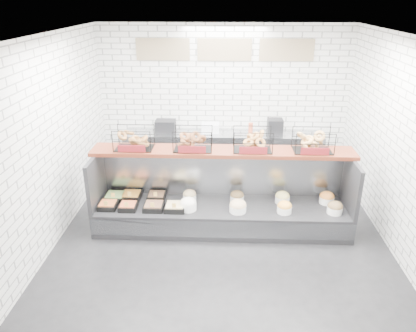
{
  "coord_description": "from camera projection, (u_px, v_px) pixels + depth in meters",
  "views": [
    {
      "loc": [
        0.02,
        -5.38,
        3.49
      ],
      "look_at": [
        -0.22,
        0.45,
        1.01
      ],
      "focal_mm": 35.0,
      "sensor_mm": 36.0,
      "label": 1
    }
  ],
  "objects": [
    {
      "name": "prep_counter",
      "position": [
        223.0,
        153.0,
        8.37
      ],
      "size": [
        4.0,
        0.6,
        1.2
      ],
      "color": "#93969B",
      "rests_on": "ground"
    },
    {
      "name": "display_case",
      "position": [
        221.0,
        208.0,
        6.5
      ],
      "size": [
        4.0,
        0.9,
        1.2
      ],
      "color": "black",
      "rests_on": "ground"
    },
    {
      "name": "ground",
      "position": [
        221.0,
        237.0,
        6.32
      ],
      "size": [
        5.5,
        5.5,
        0.0
      ],
      "primitive_type": "plane",
      "color": "black",
      "rests_on": "ground"
    },
    {
      "name": "room_shell",
      "position": [
        223.0,
        98.0,
        6.06
      ],
      "size": [
        5.02,
        5.51,
        3.01
      ],
      "color": "white",
      "rests_on": "ground"
    },
    {
      "name": "bagel_shelf",
      "position": [
        223.0,
        143.0,
        6.25
      ],
      "size": [
        4.1,
        0.5,
        0.4
      ],
      "color": "#47190F",
      "rests_on": "display_case"
    }
  ]
}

